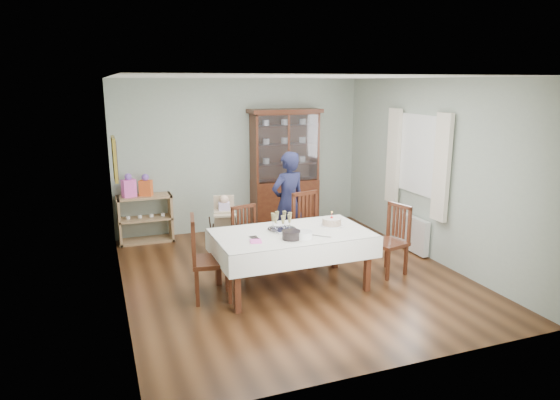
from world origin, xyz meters
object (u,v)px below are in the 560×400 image
chair_far_left (250,252)px  high_chair (225,232)px  chair_end_left (211,275)px  woman (288,203)px  birthday_cake (332,222)px  dining_table (292,260)px  chair_end_right (388,254)px  china_cabinet (285,168)px  sideboard (145,219)px  chair_far_right (312,242)px  champagne_tray (282,225)px  gift_bag_orange (146,186)px  gift_bag_pink (129,186)px

chair_far_left → high_chair: 0.79m
chair_end_left → woman: size_ratio=0.66×
high_chair → birthday_cake: same height
dining_table → chair_end_right: bearing=-0.0°
chair_end_right → birthday_cake: (-0.86, 0.09, 0.52)m
chair_far_left → woman: woman is taller
china_cabinet → sideboard: china_cabinet is taller
chair_far_right → champagne_tray: chair_far_right is taller
woman → chair_end_left: bearing=25.6°
birthday_cake → gift_bag_orange: (-2.16, 2.57, 0.15)m
gift_bag_pink → chair_end_left: bearing=-74.0°
birthday_cake → gift_bag_pink: size_ratio=0.74×
dining_table → high_chair: size_ratio=2.11×
woman → champagne_tray: bearing=50.9°
sideboard → birthday_cake: 3.42m
sideboard → champagne_tray: size_ratio=2.37×
birthday_cake → sideboard: bearing=130.3°
chair_end_right → gift_bag_orange: 4.07m
gift_bag_orange → chair_far_right: bearing=-40.6°
chair_far_right → champagne_tray: 1.10m
china_cabinet → gift_bag_orange: bearing=180.0°
chair_far_left → champagne_tray: 0.89m
dining_table → china_cabinet: 2.90m
birthday_cake → gift_bag_orange: bearing=130.0°
dining_table → china_cabinet: (0.92, 2.65, 0.74)m
chair_far_left → china_cabinet: bearing=42.6°
sideboard → chair_far_left: chair_far_left is taller
chair_far_left → champagne_tray: (0.24, -0.66, 0.55)m
champagne_tray → birthday_cake: 0.70m
gift_bag_orange → champagne_tray: bearing=-60.0°
chair_end_right → sideboard: bearing=-145.8°
gift_bag_pink → gift_bag_orange: bearing=0.0°
dining_table → gift_bag_orange: bearing=120.2°
chair_far_left → chair_far_right: 0.96m
birthday_cake → dining_table: bearing=-171.9°
dining_table → chair_far_right: size_ratio=1.93×
china_cabinet → woman: bearing=-108.8°
china_cabinet → chair_far_right: china_cabinet is taller
sideboard → champagne_tray: (1.50, -2.54, 0.43)m
chair_end_right → woman: bearing=-157.0°
woman → gift_bag_orange: bearing=-48.1°
chair_far_right → chair_far_left: bearing=167.7°
china_cabinet → woman: 1.45m
chair_end_left → chair_end_right: bearing=-81.7°
chair_end_left → champagne_tray: size_ratio=2.80×
chair_far_left → gift_bag_pink: 2.49m
dining_table → chair_end_left: (-1.06, 0.04, -0.07)m
chair_end_left → gift_bag_pink: (-0.75, 2.62, 0.66)m
chair_far_left → woman: 1.08m
chair_far_left → high_chair: (-0.17, 0.77, 0.10)m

